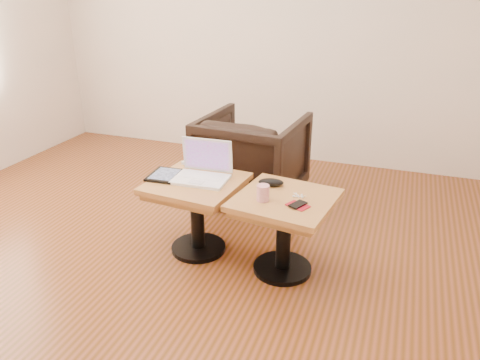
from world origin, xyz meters
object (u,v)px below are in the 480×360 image
(laptop, at_px, (203,171))
(armchair, at_px, (252,157))
(side_table_right, at_px, (284,216))
(striped_cup, at_px, (263,193))
(side_table_left, at_px, (197,199))

(laptop, xyz_separation_m, armchair, (0.05, 0.85, -0.20))
(side_table_right, relative_size, armchair, 0.80)
(striped_cup, height_order, armchair, armchair)
(laptop, relative_size, armchair, 0.44)
(armchair, bearing_deg, side_table_left, 89.86)
(side_table_left, distance_m, striped_cup, 0.53)
(side_table_left, bearing_deg, side_table_right, 1.04)
(side_table_left, relative_size, side_table_right, 0.96)
(side_table_right, bearing_deg, laptop, 178.04)
(armchair, bearing_deg, striped_cup, 116.28)
(laptop, height_order, striped_cup, laptop)
(laptop, xyz_separation_m, striped_cup, (0.46, -0.18, -0.00))
(side_table_right, bearing_deg, side_table_left, -176.31)
(laptop, bearing_deg, side_table_right, -12.14)
(laptop, relative_size, striped_cup, 3.67)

